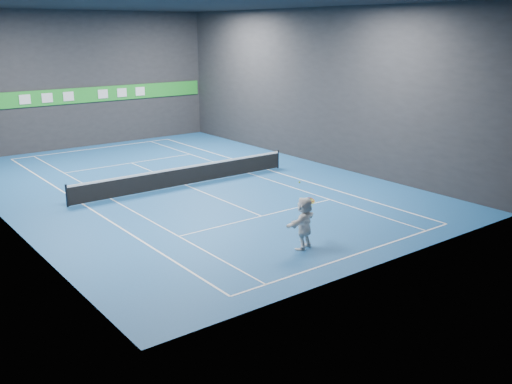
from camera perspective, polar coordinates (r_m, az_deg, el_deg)
ground at (r=29.76m, az=-7.04°, el=0.68°), size 26.00×26.00×0.00m
ceiling at (r=28.75m, az=-7.68°, el=18.26°), size 26.00×26.00×0.00m
wall_back at (r=40.63m, az=-16.81°, el=10.68°), size 18.00×0.10×9.00m
wall_front at (r=18.95m, az=13.03°, el=5.55°), size 18.00×0.10×9.00m
wall_right at (r=34.30m, az=5.95°, el=10.39°), size 0.10×26.00×9.00m
baseline_near at (r=20.89m, az=9.92°, el=-6.18°), size 10.98×0.08×0.01m
baseline_far at (r=40.22m, az=-15.73°, el=4.22°), size 10.98×0.08×0.01m
sideline_doubles_left at (r=27.53m, az=-16.92°, el=-1.17°), size 0.08×23.78×0.01m
sideline_doubles_right at (r=32.78m, az=1.24°, el=2.23°), size 0.08×23.78×0.01m
sideline_singles_left at (r=28.00m, az=-14.29°, el=-0.68°), size 0.06×23.78×0.01m
sideline_singles_right at (r=31.96m, az=-0.69°, el=1.88°), size 0.06×23.78×0.01m
service_line_near at (r=24.67m, az=0.56°, el=-2.43°), size 8.23×0.06×0.01m
service_line_far at (r=35.28m, az=-12.35°, el=2.86°), size 8.23×0.06×0.01m
center_service_line at (r=29.76m, az=-7.04°, el=0.69°), size 0.06×12.80×0.01m
player at (r=20.91m, az=4.82°, el=-3.10°), size 1.91×1.18×1.96m
tennis_ball at (r=20.30m, az=4.37°, el=0.98°), size 0.07×0.07×0.07m
tennis_net at (r=29.63m, az=-7.08°, el=1.69°), size 12.50×0.10×1.07m
sponsor_banner at (r=40.66m, az=-16.67°, el=9.27°), size 17.64×0.11×1.00m
tennis_racket at (r=20.93m, az=5.47°, el=-0.92°), size 0.45×0.41×0.54m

